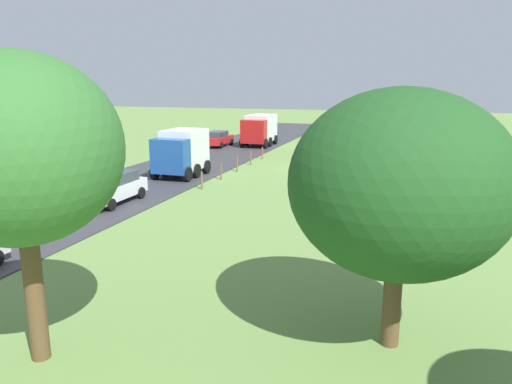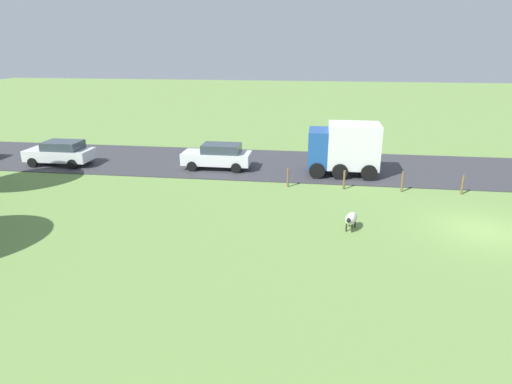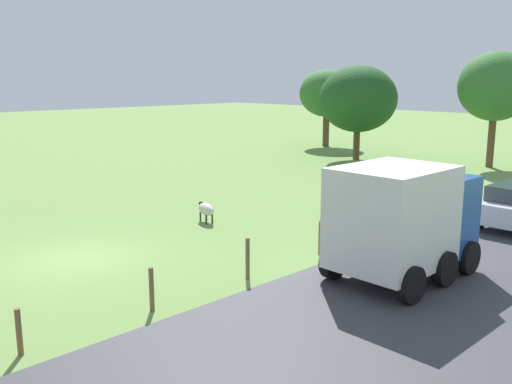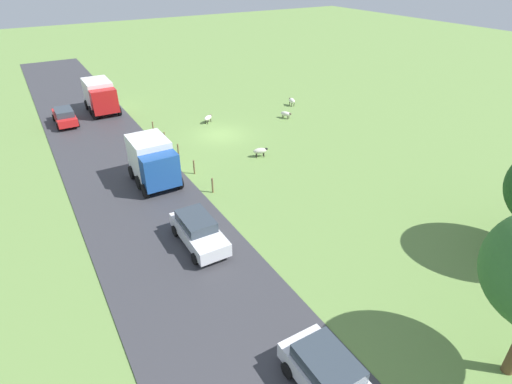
% 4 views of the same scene
% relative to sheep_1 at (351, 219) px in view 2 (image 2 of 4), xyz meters
% --- Properties ---
extents(ground_plane, '(160.00, 160.00, 0.00)m').
position_rel_sheep_1_xyz_m(ground_plane, '(0.74, -5.82, -0.53)').
color(ground_plane, '#6B8E47').
extents(road_strip, '(8.00, 80.00, 0.06)m').
position_rel_sheep_1_xyz_m(road_strip, '(10.47, -5.82, -0.50)').
color(road_strip, '#38383D').
rests_on(road_strip, ground_plane).
extents(sheep_1, '(1.24, 0.76, 0.76)m').
position_rel_sheep_1_xyz_m(sheep_1, '(0.00, 0.00, 0.00)').
color(sheep_1, beige).
rests_on(sheep_1, ground_plane).
extents(fence_post_1, '(0.12, 0.12, 1.10)m').
position_rel_sheep_1_xyz_m(fence_post_1, '(5.77, -6.38, 0.03)').
color(fence_post_1, brown).
rests_on(fence_post_1, ground_plane).
extents(fence_post_2, '(0.12, 0.12, 1.20)m').
position_rel_sheep_1_xyz_m(fence_post_2, '(5.77, -3.18, 0.07)').
color(fence_post_2, brown).
rests_on(fence_post_2, ground_plane).
extents(fence_post_3, '(0.12, 0.12, 1.11)m').
position_rel_sheep_1_xyz_m(fence_post_3, '(5.77, 0.02, 0.03)').
color(fence_post_3, brown).
rests_on(fence_post_3, ground_plane).
extents(fence_post_4, '(0.12, 0.12, 1.10)m').
position_rel_sheep_1_xyz_m(fence_post_4, '(5.77, 3.22, 0.03)').
color(fence_post_4, brown).
rests_on(fence_post_4, ground_plane).
extents(truck_1, '(2.74, 4.32, 3.21)m').
position_rel_sheep_1_xyz_m(truck_1, '(8.74, -0.06, 1.25)').
color(truck_1, '#1E4C99').
rests_on(truck_1, road_strip).
extents(car_1, '(2.15, 4.37, 1.61)m').
position_rel_sheep_1_xyz_m(car_1, '(8.38, 18.86, 0.37)').
color(car_1, silver).
rests_on(car_1, road_strip).
extents(car_3, '(2.03, 4.47, 1.64)m').
position_rel_sheep_1_xyz_m(car_3, '(8.89, 8.05, 0.38)').
color(car_3, silver).
rests_on(car_3, road_strip).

